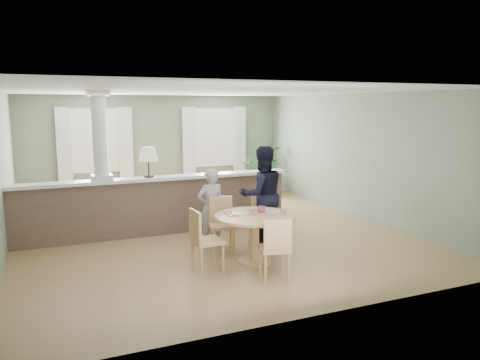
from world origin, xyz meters
name	(u,v)px	position (x,y,z in m)	size (l,w,h in m)	color
ground	(206,232)	(0.00, 0.00, 0.00)	(8.00, 8.00, 0.00)	tan
room_shell	(194,137)	(-0.03, 0.63, 1.81)	(7.02, 8.02, 2.71)	gray
pony_wall	(153,198)	(-0.99, 0.20, 0.71)	(5.32, 0.38, 2.70)	brown
sofa	(171,198)	(-0.27, 1.59, 0.41)	(2.79, 1.09, 0.82)	#8B624C
houseplant	(261,170)	(2.70, 3.20, 0.66)	(1.19, 1.03, 1.32)	#2A6A2A
dining_table	(255,225)	(0.12, -1.99, 0.61)	(1.26, 1.26, 0.86)	tan
chair_far_boy	(222,221)	(-0.15, -1.23, 0.51)	(0.50, 0.50, 0.92)	tan
chair_far_man	(261,219)	(0.59, -1.22, 0.47)	(0.53, 0.53, 0.85)	tan
chair_near	(276,246)	(0.06, -2.81, 0.50)	(0.50, 0.50, 0.91)	tan
chair_side	(203,238)	(-0.76, -2.08, 0.52)	(0.45, 0.45, 0.94)	tan
child_person	(211,208)	(-0.23, -0.92, 0.69)	(0.50, 0.33, 1.37)	#98989D
man_person	(262,195)	(0.69, -1.05, 0.87)	(0.84, 0.66, 1.74)	black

